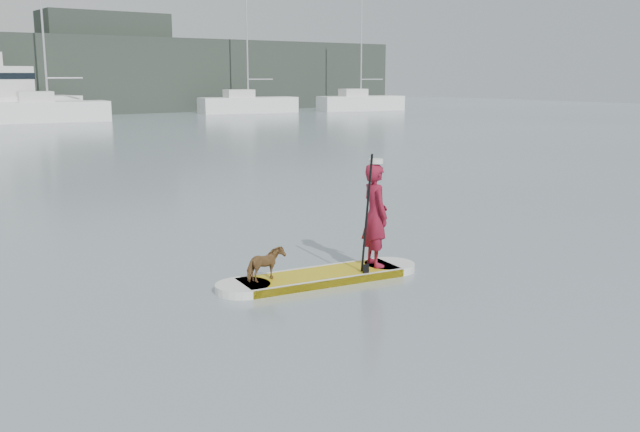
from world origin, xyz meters
TOP-DOWN VIEW (x-y plane):
  - paddleboard at (2.66, 3.94)m, footprint 3.27×1.20m
  - paddler at (3.61, 3.79)m, footprint 0.53×0.67m
  - white_cap at (3.61, 3.79)m, footprint 0.22×0.22m
  - dog at (1.78, 4.08)m, footprint 0.61×0.33m
  - paddle at (3.21, 3.52)m, footprint 0.10×0.30m
  - sailboat_e at (10.22, 44.16)m, footprint 7.86×3.54m
  - sailboat_f at (26.54, 45.98)m, footprint 8.18×3.77m
  - shore_building_east at (18.00, 54.00)m, footprint 10.00×4.00m
  - sailboat_g at (36.37, 43.54)m, footprint 7.80×3.81m

SIDE VIEW (x-z plane):
  - paddleboard at x=2.66m, z-range 0.00..0.12m
  - dog at x=1.78m, z-range 0.12..0.61m
  - sailboat_g at x=36.37m, z-range -4.38..5.84m
  - sailboat_e at x=10.22m, z-range -4.71..6.29m
  - paddle at x=3.21m, z-range -0.20..1.80m
  - sailboat_f at x=26.54m, z-range -5.11..6.70m
  - paddler at x=3.61m, z-range 0.12..1.73m
  - white_cap at x=3.61m, z-range 1.73..1.80m
  - shore_building_east at x=18.00m, z-range 0.00..8.00m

